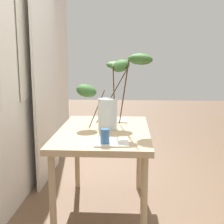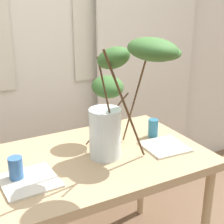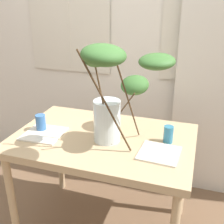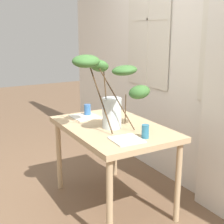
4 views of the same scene
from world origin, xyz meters
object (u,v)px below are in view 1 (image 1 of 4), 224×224
at_px(drinking_glass_blue_left, 105,137).
at_px(plate_square_left, 112,142).
at_px(dining_table, 104,139).
at_px(vase_with_branches, 113,89).
at_px(drinking_glass_blue_right, 101,114).
at_px(plate_square_right, 117,120).

height_order(drinking_glass_blue_left, plate_square_left, drinking_glass_blue_left).
xyz_separation_m(dining_table, vase_with_branches, (0.11, -0.07, 0.42)).
bearing_deg(plate_square_left, dining_table, 13.37).
xyz_separation_m(vase_with_branches, drinking_glass_blue_right, (0.30, 0.13, -0.29)).
bearing_deg(drinking_glass_blue_left, vase_with_branches, -2.94).
relative_size(drinking_glass_blue_right, plate_square_right, 0.48).
bearing_deg(drinking_glass_blue_left, plate_square_right, -3.80).
relative_size(drinking_glass_blue_left, plate_square_right, 0.50).
relative_size(vase_with_branches, plate_square_right, 3.27).
height_order(drinking_glass_blue_right, plate_square_right, drinking_glass_blue_right).
distance_m(drinking_glass_blue_right, plate_square_left, 0.82).
xyz_separation_m(vase_with_branches, drinking_glass_blue_left, (-0.55, 0.03, -0.28)).
bearing_deg(drinking_glass_blue_left, drinking_glass_blue_right, 7.00).
relative_size(vase_with_branches, drinking_glass_blue_left, 6.56).
bearing_deg(drinking_glass_blue_right, vase_with_branches, -156.43).
xyz_separation_m(drinking_glass_blue_right, plate_square_left, (-0.80, -0.15, -0.05)).
height_order(vase_with_branches, drinking_glass_blue_left, vase_with_branches).
relative_size(dining_table, drinking_glass_blue_left, 10.23).
xyz_separation_m(dining_table, drinking_glass_blue_right, (0.42, 0.06, 0.14)).
bearing_deg(dining_table, plate_square_right, -14.39).
distance_m(vase_with_branches, drinking_glass_blue_left, 0.62).
bearing_deg(dining_table, vase_with_branches, -32.94).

